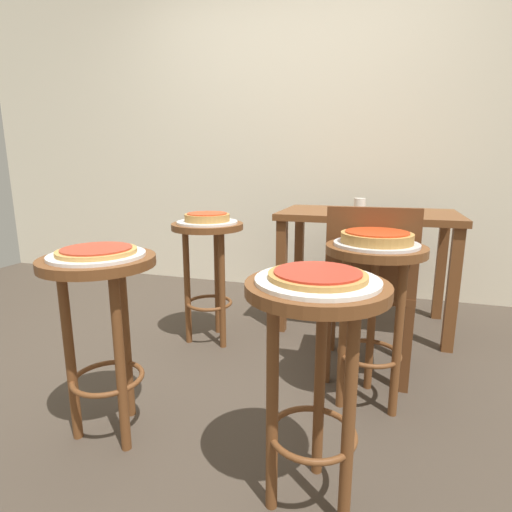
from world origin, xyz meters
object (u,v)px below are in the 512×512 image
Objects in this scene: serving_plate_leftside at (376,244)px; serving_plate_rear at (207,222)px; stool_leftside at (373,288)px; serving_plate_middle at (97,255)px; stool_middle at (102,305)px; pizza_middle at (97,251)px; pizza_leftside at (377,237)px; cup_near_edge at (359,206)px; dining_table at (367,231)px; stool_foreground at (315,343)px; wooden_chair at (369,285)px; serving_plate_foreground at (317,280)px; pizza_rear at (207,217)px; pizza_foreground at (318,275)px; stool_rear at (208,254)px.

serving_plate_rear is at bearing 156.94° from serving_plate_leftside.
serving_plate_middle is at bearing -151.12° from stool_leftside.
pizza_middle reaches higher than stool_middle.
serving_plate_middle is at bearing -151.12° from pizza_leftside.
stool_leftside is 0.81m from cup_near_edge.
dining_table is (-0.07, 0.94, -0.12)m from pizza_leftside.
pizza_middle is at bearing -151.12° from stool_leftside.
serving_plate_middle is at bearing 173.67° from stool_foreground.
pizza_leftside is at bearing -23.06° from serving_plate_rear.
wooden_chair is at bearing 40.06° from stool_middle.
stool_leftside is at bearing -23.06° from serving_plate_rear.
serving_plate_leftside is at bearing 28.88° from pizza_middle.
stool_foreground is 2.03× the size of serving_plate_foreground.
pizza_leftside reaches higher than stool_leftside.
wooden_chair is at bearing -9.06° from pizza_rear.
pizza_rear is at bearing 156.94° from pizza_leftside.
cup_near_edge reaches higher than pizza_rear.
serving_plate_leftside is at bearing 76.84° from pizza_foreground.
serving_plate_rear is (0.01, 0.91, 0.00)m from serving_plate_middle.
serving_plate_leftside is 3.61× the size of cup_near_edge.
pizza_leftside is 0.34× the size of wooden_chair.
pizza_rear is (-0.78, 1.00, 0.01)m from pizza_foreground.
pizza_rear reaches higher than serving_plate_leftside.
pizza_leftside reaches higher than dining_table.
wooden_chair is (0.90, -0.14, -0.25)m from serving_plate_rear.
wooden_chair reaches higher than serving_plate_leftside.
pizza_leftside is 0.95m from dining_table.
cup_near_edge reaches higher than stool_middle.
wooden_chair reaches higher than stool_rear.
stool_foreground and stool_middle have the same top height.
serving_plate_foreground is 1.26× the size of pizza_middle.
dining_table is 0.70m from wooden_chair.
stool_middle is 1.00× the size of stool_rear.
serving_plate_middle is 0.98× the size of serving_plate_leftside.
cup_near_edge is (-0.12, 0.76, 0.05)m from pizza_leftside.
serving_plate_leftside is (0.14, 0.61, 0.19)m from stool_foreground.
stool_foreground is at bearing -6.33° from stool_middle.
serving_plate_foreground reaches higher than stool_leftside.
stool_middle is 0.20m from pizza_middle.
wooden_chair reaches higher than cup_near_edge.
cup_near_edge is at bearing 88.98° from serving_plate_foreground.
stool_foreground is 7.48× the size of cup_near_edge.
cup_near_edge is 0.11× the size of wooden_chair.
wooden_chair is (-0.03, 0.25, -0.06)m from stool_leftside.
cup_near_edge is (0.02, 1.36, 0.27)m from stool_foreground.
serving_plate_foreground is 1.37m from cup_near_edge.
stool_rear is (-0.93, 0.39, -0.19)m from serving_plate_leftside.
cup_near_edge is (0.02, 1.36, 0.06)m from pizza_foreground.
serving_plate_foreground is (0.00, 0.00, 0.19)m from stool_foreground.
stool_middle is at bearing -120.80° from dining_table.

